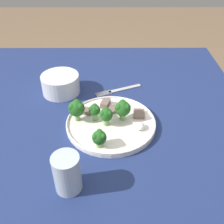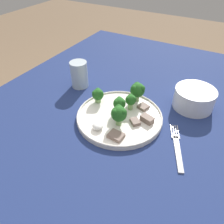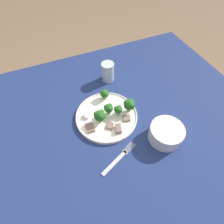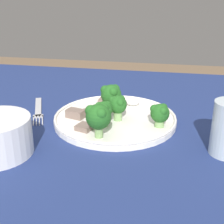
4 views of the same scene
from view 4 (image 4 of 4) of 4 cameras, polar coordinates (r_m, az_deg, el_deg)
table at (r=0.68m, az=-4.85°, el=-13.18°), size 1.10×1.18×0.77m
dinner_plate at (r=0.72m, az=0.57°, el=-1.19°), size 0.28×0.28×0.02m
fork at (r=0.80m, az=-13.33°, el=0.33°), size 0.09×0.17×0.00m
broccoli_floret_near_rim_left at (r=0.69m, az=1.07°, el=1.33°), size 0.04×0.04×0.06m
broccoli_floret_center_left at (r=0.66m, az=8.76°, el=-0.22°), size 0.04×0.04×0.05m
broccoli_floret_back_left at (r=0.66m, az=-1.47°, el=0.35°), size 0.04×0.04×0.06m
broccoli_floret_front_left at (r=0.61m, az=-2.49°, el=-0.77°), size 0.05×0.05×0.07m
broccoli_floret_center_back at (r=0.74m, az=-0.16°, el=3.22°), size 0.05×0.05×0.07m
meat_slice_front_slice at (r=0.72m, az=-6.67°, el=-0.30°), size 0.05×0.04×0.02m
meat_slice_middle_slice at (r=0.80m, az=-0.79°, el=2.09°), size 0.05×0.04×0.01m
meat_slice_rear_slice at (r=0.66m, az=-5.04°, el=-2.77°), size 0.04×0.04×0.01m
meat_slice_edge_slice at (r=0.73m, az=-3.87°, el=0.02°), size 0.04×0.04×0.01m
sauce_dollop at (r=0.79m, az=3.78°, el=1.93°), size 0.03×0.03×0.02m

